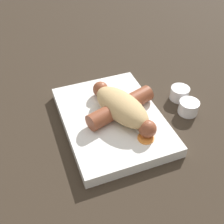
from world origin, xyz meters
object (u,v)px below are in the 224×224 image
object	(u,v)px
food_tray	(112,120)
condiment_cup_near	(188,108)
sausage	(121,108)
bread_roll	(121,107)
condiment_cup_far	(179,94)

from	to	relation	value
food_tray	condiment_cup_near	xyz separation A→B (m)	(0.03, 0.17, 0.00)
food_tray	sausage	world-z (taller)	sausage
food_tray	condiment_cup_near	distance (m)	0.17
food_tray	bread_roll	xyz separation A→B (m)	(0.01, 0.02, 0.04)
condiment_cup_near	condiment_cup_far	xyz separation A→B (m)	(-0.05, 0.01, 0.00)
bread_roll	condiment_cup_far	bearing A→B (deg)	101.01
condiment_cup_far	bread_roll	bearing A→B (deg)	-78.99
condiment_cup_far	food_tray	bearing A→B (deg)	-82.04
food_tray	sausage	size ratio (longest dim) A/B	1.47
food_tray	condiment_cup_near	bearing A→B (deg)	81.50
bread_roll	condiment_cup_near	bearing A→B (deg)	82.77
bread_roll	condiment_cup_far	xyz separation A→B (m)	(-0.03, 0.16, -0.03)
bread_roll	sausage	distance (m)	0.01
food_tray	condiment_cup_far	xyz separation A→B (m)	(-0.02, 0.18, 0.00)
bread_roll	condiment_cup_far	size ratio (longest dim) A/B	3.60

